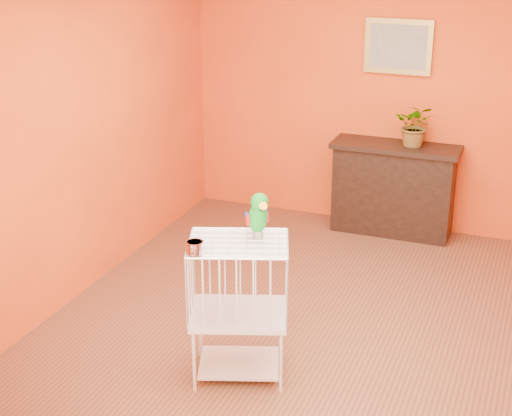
% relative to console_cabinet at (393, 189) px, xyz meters
% --- Properties ---
extents(ground, '(4.50, 4.50, 0.00)m').
position_rel_console_cabinet_xyz_m(ground, '(-0.07, -2.04, -0.44)').
color(ground, brown).
rests_on(ground, ground).
extents(room_shell, '(4.50, 4.50, 4.50)m').
position_rel_console_cabinet_xyz_m(room_shell, '(-0.07, -2.04, 1.14)').
color(room_shell, '#E44D15').
rests_on(room_shell, ground).
extents(console_cabinet, '(1.18, 0.42, 0.88)m').
position_rel_console_cabinet_xyz_m(console_cabinet, '(0.00, 0.00, 0.00)').
color(console_cabinet, black).
rests_on(console_cabinet, ground).
extents(potted_plant, '(0.36, 0.40, 0.31)m').
position_rel_console_cabinet_xyz_m(potted_plant, '(0.17, 0.01, 0.59)').
color(potted_plant, '#26722D').
rests_on(potted_plant, console_cabinet).
extents(framed_picture, '(0.62, 0.04, 0.50)m').
position_rel_console_cabinet_xyz_m(framed_picture, '(-0.07, 0.18, 1.31)').
color(framed_picture, '#A9913C').
rests_on(framed_picture, room_shell).
extents(birdcage, '(0.74, 0.66, 0.96)m').
position_rel_console_cabinet_xyz_m(birdcage, '(-0.42, -2.81, 0.06)').
color(birdcage, silver).
rests_on(birdcage, ground).
extents(feed_cup, '(0.11, 0.11, 0.08)m').
position_rel_console_cabinet_xyz_m(feed_cup, '(-0.59, -3.08, 0.56)').
color(feed_cup, silver).
rests_on(feed_cup, birdcage).
extents(parrot, '(0.23, 0.26, 0.32)m').
position_rel_console_cabinet_xyz_m(parrot, '(-0.32, -2.70, 0.68)').
color(parrot, '#59544C').
rests_on(parrot, birdcage).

